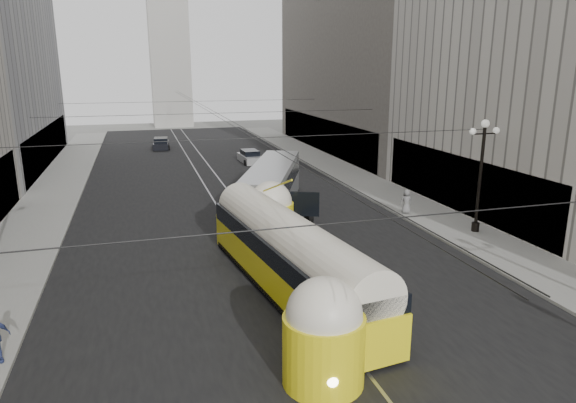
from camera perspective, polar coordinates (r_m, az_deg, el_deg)
road at (r=39.95m, az=-7.76°, el=1.15°), size 20.00×85.00×0.02m
sidewalk_left at (r=43.42m, az=-24.35°, el=1.15°), size 4.00×72.00×0.15m
sidewalk_right at (r=46.42m, az=6.37°, el=3.19°), size 4.00×72.00×0.15m
rail_left at (r=39.85m, az=-8.83°, el=1.07°), size 0.12×85.00×0.04m
rail_right at (r=40.06m, az=-6.70°, el=1.22°), size 0.12×85.00×0.04m
building_right_far at (r=60.13m, az=9.70°, el=21.24°), size 12.60×32.60×32.60m
distant_tower at (r=86.31m, az=-13.20°, el=18.14°), size 6.00×6.00×31.36m
lamppost_right_mid at (r=30.59m, az=20.64°, el=3.34°), size 1.86×0.44×6.37m
catenary at (r=38.02m, az=-7.66°, el=9.46°), size 25.00×72.00×0.23m
streetcar at (r=21.58m, az=0.17°, el=-5.93°), size 4.22×15.59×3.43m
city_bus at (r=34.17m, az=-1.77°, el=1.82°), size 6.90×12.40×3.04m
sedan_white_far at (r=51.45m, az=-4.26°, el=4.95°), size 1.88×4.16×1.29m
sedan_dark_far at (r=62.05m, az=-13.92°, el=6.24°), size 2.06×4.26×1.30m
pedestrian_sidewalk_right at (r=33.71m, az=13.00°, el=-0.00°), size 0.83×0.57×1.57m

